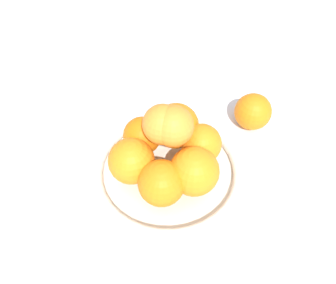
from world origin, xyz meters
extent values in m
plane|color=silver|center=(0.00, 0.00, 0.00)|extent=(4.00, 4.00, 0.00)
cylinder|color=silver|center=(0.00, 0.00, 0.01)|extent=(0.25, 0.25, 0.02)
torus|color=silver|center=(0.00, 0.00, 0.03)|extent=(0.26, 0.26, 0.02)
sphere|color=orange|center=(0.06, 0.01, 0.07)|extent=(0.07, 0.07, 0.07)
sphere|color=orange|center=(0.02, 0.06, 0.08)|extent=(0.08, 0.08, 0.08)
sphere|color=orange|center=(-0.04, 0.04, 0.07)|extent=(0.07, 0.07, 0.07)
sphere|color=orange|center=(-0.06, -0.01, 0.08)|extent=(0.08, 0.08, 0.08)
sphere|color=orange|center=(-0.02, -0.06, 0.07)|extent=(0.07, 0.07, 0.07)
sphere|color=orange|center=(0.04, -0.05, 0.08)|extent=(0.08, 0.08, 0.08)
sphere|color=orange|center=(0.01, 0.00, 0.13)|extent=(0.06, 0.06, 0.06)
sphere|color=orange|center=(0.00, -0.01, 0.13)|extent=(0.07, 0.07, 0.07)
sphere|color=orange|center=(0.00, -0.22, 0.04)|extent=(0.07, 0.07, 0.07)
camera|label=1|loc=(-0.26, 0.21, 0.50)|focal=35.00mm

